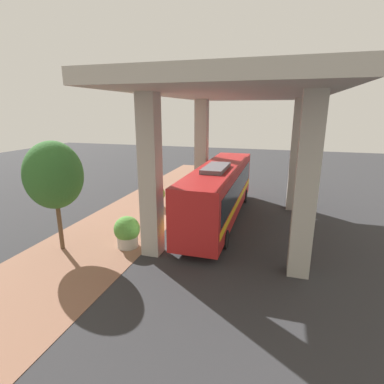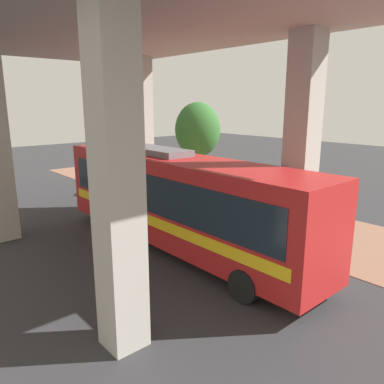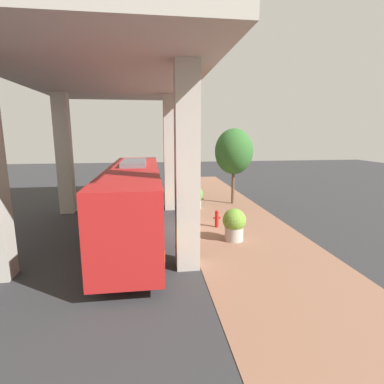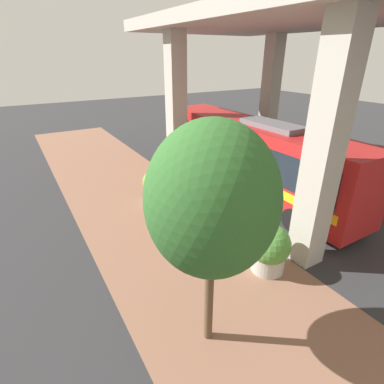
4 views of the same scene
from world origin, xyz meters
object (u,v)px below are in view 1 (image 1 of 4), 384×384
object	(u,v)px
bus	(220,189)
planter_middle	(127,232)
planter_front	(157,196)
fire_hydrant	(150,211)
street_tree_near	(54,175)

from	to	relation	value
bus	planter_middle	distance (m)	6.77
bus	planter_front	distance (m)	5.22
bus	fire_hydrant	distance (m)	4.90
planter_middle	street_tree_near	world-z (taller)	street_tree_near
planter_front	planter_middle	distance (m)	6.76
fire_hydrant	planter_front	xyz separation A→B (m)	(-0.39, 2.22, 0.35)
planter_middle	fire_hydrant	bearing A→B (deg)	99.13
bus	planter_middle	xyz separation A→B (m)	(-3.82, -5.46, -1.22)
planter_front	bus	bearing A→B (deg)	-13.85
bus	fire_hydrant	size ratio (longest dim) A/B	12.40
street_tree_near	fire_hydrant	bearing A→B (deg)	66.16
bus	fire_hydrant	world-z (taller)	bus
planter_middle	street_tree_near	bearing A→B (deg)	-159.86
planter_middle	street_tree_near	distance (m)	4.60
fire_hydrant	street_tree_near	distance (m)	7.05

